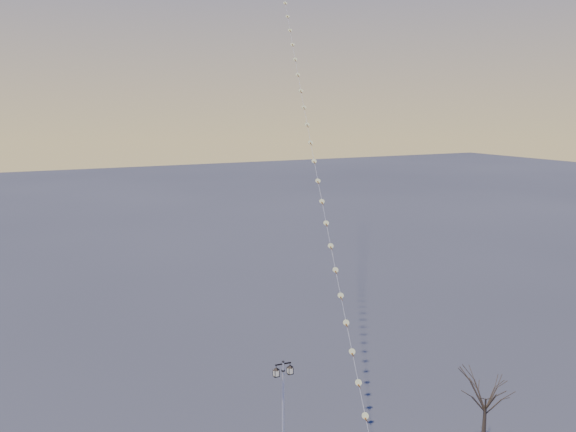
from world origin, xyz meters
TOP-DOWN VIEW (x-y plane):
  - street_lamp at (-1.82, 3.39)m, footprint 1.10×0.48m
  - bare_tree at (6.87, -1.20)m, footprint 2.33×2.33m
  - kite_train at (9.47, 25.11)m, footprint 16.51×49.82m

SIDE VIEW (x-z plane):
  - street_lamp at x=-1.82m, z-range 0.23..4.59m
  - bare_tree at x=6.87m, z-range 0.75..4.61m
  - kite_train at x=9.47m, z-range -0.07..49.25m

